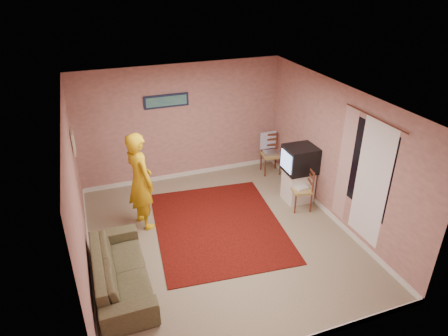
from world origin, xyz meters
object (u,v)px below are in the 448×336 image
object	(u,v)px
tv_cabinet	(298,185)
chair_b	(302,185)
chair_a	(271,150)
sofa	(121,270)
crt_tv	(300,159)
person	(140,181)

from	to	relation	value
tv_cabinet	chair_b	bearing A→B (deg)	-108.02
chair_a	sofa	world-z (taller)	chair_a
crt_tv	sofa	xyz separation A→B (m)	(-3.74, -1.29, -0.65)
tv_cabinet	chair_a	distance (m)	1.32
person	sofa	bearing A→B (deg)	138.07
chair_a	chair_b	bearing A→B (deg)	-85.65
chair_a	chair_b	distance (m)	1.61
chair_a	sofa	xyz separation A→B (m)	(-3.77, -2.59, -0.27)
chair_b	person	size ratio (longest dim) A/B	0.26
crt_tv	chair_a	bearing A→B (deg)	90.38
chair_b	person	xyz separation A→B (m)	(-3.04, 0.52, 0.39)
chair_b	chair_a	bearing A→B (deg)	-172.31
crt_tv	chair_b	xyz separation A→B (m)	(-0.09, -0.31, -0.40)
sofa	chair_a	bearing A→B (deg)	-55.62
sofa	person	size ratio (longest dim) A/B	1.07
crt_tv	chair_b	distance (m)	0.52
crt_tv	chair_a	distance (m)	1.35
tv_cabinet	sofa	size ratio (longest dim) A/B	0.34
crt_tv	person	world-z (taller)	person
crt_tv	sofa	bearing A→B (deg)	-159.54
tv_cabinet	chair_b	distance (m)	0.38
crt_tv	chair_a	world-z (taller)	crt_tv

